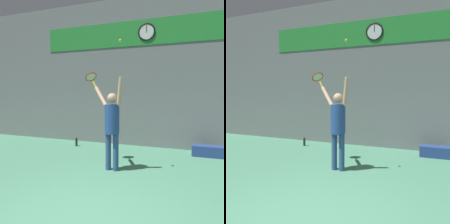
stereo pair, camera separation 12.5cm
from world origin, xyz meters
TOP-DOWN VIEW (x-y plane):
  - back_wall at (0.00, 4.94)m, footprint 18.00×0.10m
  - sponsor_banner at (0.00, 4.88)m, footprint 7.76×0.02m
  - scoreboard_clock at (-0.16, 4.86)m, footprint 0.57×0.05m
  - tennis_player at (-0.44, 2.36)m, footprint 0.89×0.54m
  - tennis_racket at (-1.17, 2.81)m, footprint 0.42×0.39m
  - tennis_ball at (-0.21, 2.28)m, footprint 0.07×0.07m
  - water_bottle at (-2.39, 4.14)m, footprint 0.08×0.08m
  - equipment_bag at (1.75, 4.34)m, footprint 0.84×0.35m

SIDE VIEW (x-z plane):
  - water_bottle at x=-2.39m, z-range -0.01..0.27m
  - equipment_bag at x=1.75m, z-range 0.00..0.31m
  - tennis_player at x=-0.44m, z-range 0.04..2.22m
  - tennis_racket at x=-1.17m, z-range 2.01..2.42m
  - back_wall at x=0.00m, z-range 0.00..5.00m
  - tennis_ball at x=-0.21m, z-range 2.93..3.00m
  - sponsor_banner at x=0.00m, z-range 3.39..4.21m
  - scoreboard_clock at x=-0.16m, z-range 3.51..4.08m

